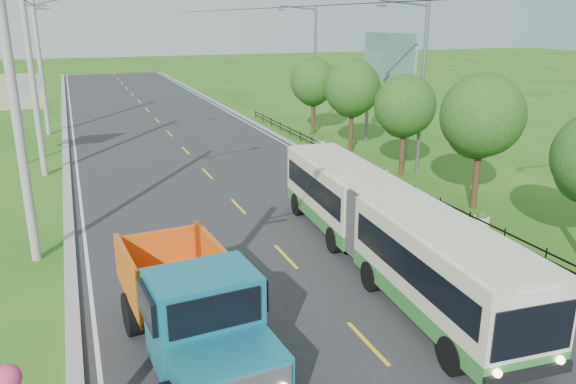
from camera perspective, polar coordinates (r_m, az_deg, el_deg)
ground at (r=15.41m, az=8.07°, el=-15.00°), size 240.00×240.00×0.00m
road at (r=32.98m, az=-9.00°, el=2.70°), size 14.00×120.00×0.02m
curb_left at (r=32.30m, az=-21.56°, el=1.50°), size 0.40×120.00×0.15m
curb_right at (r=35.11m, az=2.48°, el=3.86°), size 0.30×120.00×0.10m
edge_line_left at (r=32.30m, az=-20.58°, el=1.51°), size 0.12×120.00×0.00m
edge_line_right at (r=34.92m, az=1.72°, el=3.74°), size 0.12×120.00×0.00m
centre_dash at (r=15.40m, az=8.08°, el=-14.93°), size 0.12×2.20×0.00m
railing_right at (r=30.23m, az=8.53°, el=1.96°), size 0.04×40.00×0.60m
pole_near at (r=20.56m, az=-25.76°, el=6.93°), size 3.51×0.32×10.00m
pole_mid at (r=32.45m, az=-24.45°, el=10.29°), size 3.51×0.32×10.00m
pole_far at (r=44.40m, az=-23.84°, el=11.85°), size 3.51×0.32×10.00m
tree_third at (r=25.79m, az=18.99°, el=6.97°), size 3.60×3.62×6.00m
tree_fourth at (r=30.62m, az=11.73°, el=8.28°), size 3.24×3.31×5.40m
tree_fifth at (r=35.72m, az=6.51°, el=10.20°), size 3.48×3.52×5.80m
tree_back at (r=41.11m, az=2.58°, el=10.92°), size 3.30×3.36×5.50m
streetlight_mid at (r=30.76m, az=13.28°, el=10.70°), size 3.02×0.20×9.07m
streetlight_far at (r=43.01m, az=2.56°, el=12.87°), size 3.02×0.20×9.07m
planter_near at (r=24.32m, az=19.06°, el=-2.66°), size 0.64×0.64×0.67m
planter_mid at (r=30.52m, az=9.51°, el=2.03°), size 0.64×0.64×0.67m
planter_far at (r=37.41m, az=3.29°, el=5.05°), size 0.64×0.64×0.67m
billboard_left at (r=35.64m, az=-26.01°, el=8.59°), size 3.00×0.20×5.20m
billboard_right at (r=36.64m, az=10.17°, el=12.56°), size 0.24×6.00×7.30m
bus at (r=18.94m, az=9.73°, el=-3.12°), size 3.30×14.46×2.77m
dump_truck at (r=13.97m, az=-9.66°, el=-11.19°), size 3.07×6.83×2.79m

